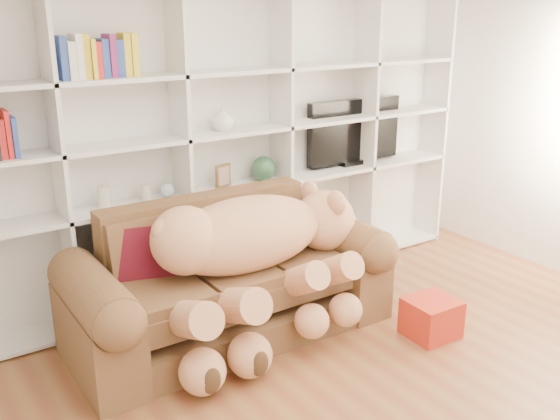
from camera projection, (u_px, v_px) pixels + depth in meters
wall_back at (220, 121)px, 4.91m from camera, size 5.00×0.02×2.70m
bookshelf at (201, 133)px, 4.69m from camera, size 4.43×0.35×2.40m
sofa at (229, 286)px, 4.35m from camera, size 2.21×0.96×0.93m
teddy_bear at (255, 251)px, 4.17m from camera, size 1.72×0.93×1.00m
throw_pillow at (145, 255)px, 4.10m from camera, size 0.42×0.31×0.39m
gift_box at (431, 318)px, 4.37m from camera, size 0.35×0.33×0.27m
tv at (354, 132)px, 5.53m from camera, size 0.98×0.18×0.58m
picture_frame at (223, 176)px, 4.83m from camera, size 0.14×0.06×0.18m
green_vase at (264, 169)px, 5.03m from camera, size 0.20×0.20×0.20m
figurine_tall at (104, 197)px, 4.34m from camera, size 0.10×0.10×0.16m
figurine_short at (146, 193)px, 4.51m from camera, size 0.08×0.08×0.12m
snow_globe at (168, 190)px, 4.60m from camera, size 0.10×0.10×0.10m
shelf_vase at (223, 119)px, 4.70m from camera, size 0.18×0.18×0.18m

